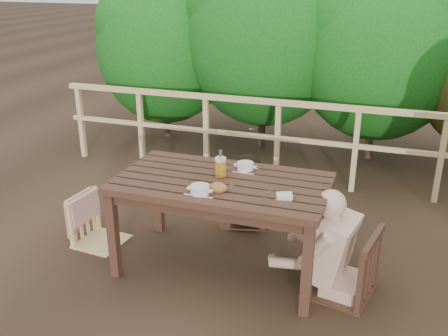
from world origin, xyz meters
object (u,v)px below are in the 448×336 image
(tumbler, at_px, (232,189))
(table, at_px, (222,225))
(chair_far, at_px, (248,179))
(butter_tub, at_px, (284,197))
(woman, at_px, (248,167))
(bread_roll, at_px, (218,188))
(chair_left, at_px, (98,201))
(chair_right, at_px, (344,233))
(diner_right, at_px, (351,213))
(bottle, at_px, (221,165))
(beer_glass, at_px, (220,168))
(soup_near, at_px, (200,190))
(soup_far, at_px, (245,167))

(tumbler, bearing_deg, table, 128.12)
(chair_far, relative_size, butter_tub, 7.74)
(woman, distance_m, bread_roll, 1.15)
(chair_left, bearing_deg, chair_right, -85.86)
(butter_tub, bearing_deg, diner_right, -2.61)
(chair_far, bearing_deg, bottle, -103.13)
(bread_roll, distance_m, beer_glass, 0.30)
(tumbler, bearing_deg, chair_far, 99.63)
(chair_far, distance_m, woman, 0.12)
(bread_roll, distance_m, tumbler, 0.10)
(woman, bearing_deg, chair_left, 23.52)
(bread_roll, xyz_separation_m, bottle, (-0.07, 0.26, 0.08))
(soup_near, relative_size, bottle, 0.99)
(chair_right, xyz_separation_m, bread_roll, (-0.97, -0.18, 0.32))
(woman, relative_size, soup_near, 4.66)
(chair_far, bearing_deg, woman, 76.17)
(soup_far, bearing_deg, table, -111.28)
(chair_far, height_order, diner_right, diner_right)
(bread_roll, bearing_deg, soup_near, -140.85)
(bottle, bearing_deg, soup_near, -97.09)
(woman, bearing_deg, bottle, 76.86)
(woman, relative_size, butter_tub, 9.74)
(chair_far, relative_size, bottle, 3.68)
(tumbler, distance_m, butter_tub, 0.41)
(woman, xyz_separation_m, soup_far, (0.15, -0.63, 0.26))
(table, distance_m, beer_glass, 0.49)
(table, bearing_deg, bottle, 120.00)
(table, relative_size, bottle, 6.87)
(diner_right, xyz_separation_m, beer_glass, (-1.08, 0.11, 0.19))
(soup_near, distance_m, bread_roll, 0.15)
(bread_roll, bearing_deg, beer_glass, 105.84)
(chair_left, xyz_separation_m, chair_right, (2.22, -0.05, 0.09))
(tumbler, bearing_deg, bottle, 126.45)
(table, xyz_separation_m, woman, (-0.04, 0.91, 0.18))
(chair_right, bearing_deg, bread_roll, -67.97)
(table, height_order, diner_right, diner_right)
(soup_near, bearing_deg, diner_right, 13.81)
(chair_right, bearing_deg, butter_tub, -60.68)
(diner_right, bearing_deg, soup_far, 82.75)
(soup_near, bearing_deg, butter_tub, 11.48)
(chair_right, xyz_separation_m, soup_near, (-1.08, -0.27, 0.32))
(chair_left, height_order, soup_far, soup_far)
(diner_right, xyz_separation_m, tumbler, (-0.89, -0.15, 0.13))
(chair_far, height_order, soup_far, chair_far)
(bottle, bearing_deg, woman, 90.68)
(table, relative_size, woman, 1.48)
(soup_near, distance_m, beer_glass, 0.38)
(chair_far, height_order, woman, woman)
(table, relative_size, beer_glass, 9.72)
(chair_right, distance_m, woman, 1.41)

